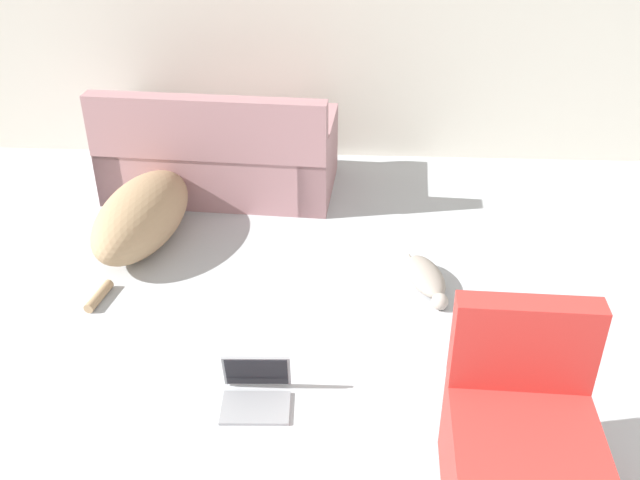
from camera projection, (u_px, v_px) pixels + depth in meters
wall_back at (410, 2)px, 5.32m from camera, size 7.25×0.06×2.50m
couch at (221, 157)px, 5.30m from camera, size 1.71×0.97×0.84m
dog at (144, 214)px, 4.67m from camera, size 0.64×1.51×0.42m
cat at (427, 278)px, 4.28m from camera, size 0.30×0.62×0.13m
laptop_open at (256, 386)px, 3.46m from camera, size 0.34×0.30×0.23m
side_chair at (520, 449)px, 2.85m from camera, size 0.60×0.66×0.84m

